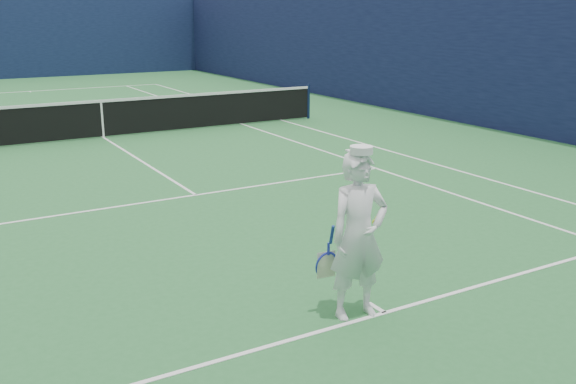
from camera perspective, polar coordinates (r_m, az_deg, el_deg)
The scene contains 5 objects.
ground at distance 17.75m, azimuth -16.06°, elevation 4.66°, with size 80.00×80.00×0.00m, color #276833.
court_markings at distance 17.75m, azimuth -16.06°, elevation 4.67°, with size 11.03×23.83×0.01m.
windscreen_fence at distance 17.49m, azimuth -16.56°, elevation 11.09°, with size 20.12×36.12×4.00m.
tennis_net at distance 17.65m, azimuth -16.20°, elevation 6.42°, with size 12.88×0.09×1.07m.
tennis_player at distance 6.88m, azimuth 6.29°, elevation -3.87°, with size 0.76×0.55×1.90m.
Camera 1 is at (-4.18, -16.94, 3.22)m, focal length 40.00 mm.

